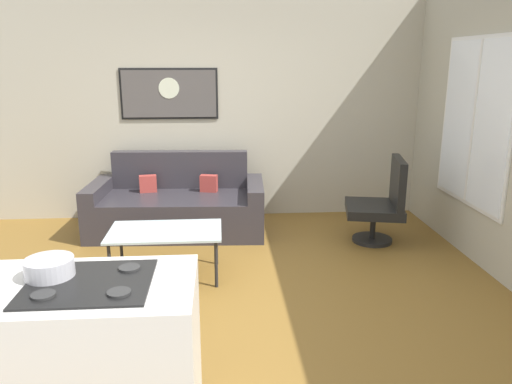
# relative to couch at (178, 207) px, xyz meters

# --- Properties ---
(ground) EXTENTS (6.40, 6.40, 0.04)m
(ground) POSITION_rel_couch_xyz_m (0.44, -1.82, -0.31)
(ground) COLOR brown
(back_wall) EXTENTS (6.40, 0.05, 2.80)m
(back_wall) POSITION_rel_couch_xyz_m (0.44, 0.61, 1.11)
(back_wall) COLOR #B4AC97
(back_wall) RESTS_ON ground
(couch) EXTENTS (2.05, 1.05, 0.89)m
(couch) POSITION_rel_couch_xyz_m (0.00, 0.00, 0.00)
(couch) COLOR #312D33
(couch) RESTS_ON ground
(coffee_table) EXTENTS (1.03, 0.62, 0.46)m
(coffee_table) POSITION_rel_couch_xyz_m (-0.01, -1.30, 0.13)
(coffee_table) COLOR silver
(coffee_table) RESTS_ON ground
(armchair) EXTENTS (0.72, 0.74, 0.95)m
(armchair) POSITION_rel_couch_xyz_m (2.27, -0.55, 0.16)
(armchair) COLOR black
(armchair) RESTS_ON ground
(kitchen_counter) EXTENTS (1.60, 0.68, 0.94)m
(kitchen_counter) POSITION_rel_couch_xyz_m (-0.43, -3.38, 0.17)
(kitchen_counter) COLOR white
(kitchen_counter) RESTS_ON ground
(mixing_bowl) EXTENTS (0.24, 0.24, 0.10)m
(mixing_bowl) POSITION_rel_couch_xyz_m (-0.35, -3.30, 0.67)
(mixing_bowl) COLOR silver
(mixing_bowl) RESTS_ON kitchen_counter
(wall_painting) EXTENTS (1.18, 0.03, 0.62)m
(wall_painting) POSITION_rel_couch_xyz_m (-0.10, 0.56, 1.28)
(wall_painting) COLOR black
(window) EXTENTS (0.03, 1.35, 1.67)m
(window) POSITION_rel_couch_xyz_m (3.02, -0.92, 1.07)
(window) COLOR silver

